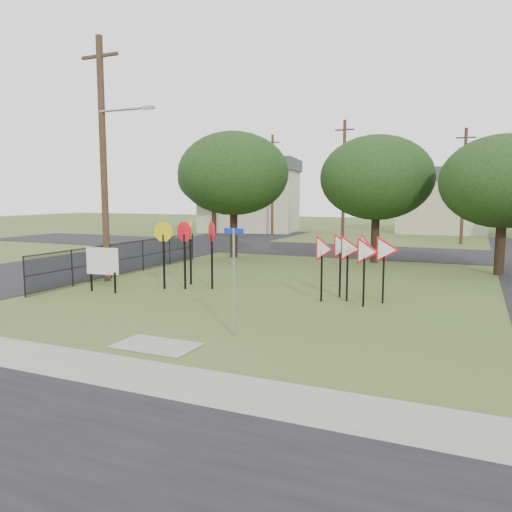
{
  "coord_description": "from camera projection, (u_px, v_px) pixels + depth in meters",
  "views": [
    {
      "loc": [
        6.91,
        -12.12,
        3.61
      ],
      "look_at": [
        0.26,
        3.0,
        1.6
      ],
      "focal_mm": 35.0,
      "sensor_mm": 36.0,
      "label": 1
    }
  ],
  "objects": [
    {
      "name": "ground",
      "position": [
        205.0,
        323.0,
        14.21
      ],
      "size": [
        140.0,
        140.0,
        0.0
      ],
      "primitive_type": "plane",
      "color": "#394D1C"
    },
    {
      "name": "sidewalk",
      "position": [
        106.0,
        369.0,
        10.39
      ],
      "size": [
        30.0,
        1.6,
        0.02
      ],
      "primitive_type": "cube",
      "color": "gray",
      "rests_on": "ground"
    },
    {
      "name": "planting_strip",
      "position": [
        62.0,
        390.0,
        9.3
      ],
      "size": [
        30.0,
        0.8,
        0.02
      ],
      "primitive_type": "cube",
      "color": "#394D1C",
      "rests_on": "ground"
    },
    {
      "name": "street_left",
      "position": [
        107.0,
        260.0,
        28.09
      ],
      "size": [
        8.0,
        50.0,
        0.02
      ],
      "primitive_type": "cube",
      "color": "black",
      "rests_on": "ground"
    },
    {
      "name": "street_far",
      "position": [
        358.0,
        251.0,
        32.38
      ],
      "size": [
        60.0,
        8.0,
        0.02
      ],
      "primitive_type": "cube",
      "color": "black",
      "rests_on": "ground"
    },
    {
      "name": "curb_pad",
      "position": [
        156.0,
        346.0,
        12.02
      ],
      "size": [
        2.0,
        1.2,
        0.02
      ],
      "primitive_type": "cube",
      "color": "gray",
      "rests_on": "ground"
    },
    {
      "name": "street_name_sign",
      "position": [
        234.0,
        274.0,
        12.75
      ],
      "size": [
        0.57,
        0.07,
        2.78
      ],
      "color": "gray",
      "rests_on": "ground"
    },
    {
      "name": "stop_sign_cluster",
      "position": [
        188.0,
        239.0,
        19.37
      ],
      "size": [
        2.4,
        1.7,
        2.64
      ],
      "color": "black",
      "rests_on": "ground"
    },
    {
      "name": "yield_sign_cluster",
      "position": [
        354.0,
        251.0,
        16.92
      ],
      "size": [
        2.94,
        2.03,
        2.33
      ],
      "color": "black",
      "rests_on": "ground"
    },
    {
      "name": "info_board",
      "position": [
        102.0,
        263.0,
        18.61
      ],
      "size": [
        1.34,
        0.21,
        1.68
      ],
      "color": "black",
      "rests_on": "ground"
    },
    {
      "name": "utility_pole_main",
      "position": [
        104.0,
        156.0,
        20.55
      ],
      "size": [
        3.55,
        0.33,
        10.0
      ],
      "color": "#462F20",
      "rests_on": "ground"
    },
    {
      "name": "far_pole_a",
      "position": [
        344.0,
        182.0,
        36.26
      ],
      "size": [
        1.4,
        0.24,
        9.0
      ],
      "color": "#462F20",
      "rests_on": "ground"
    },
    {
      "name": "far_pole_b",
      "position": [
        464.0,
        185.0,
        36.73
      ],
      "size": [
        1.4,
        0.24,
        8.5
      ],
      "color": "#462F20",
      "rests_on": "ground"
    },
    {
      "name": "far_pole_c",
      "position": [
        272.0,
        184.0,
        44.91
      ],
      "size": [
        1.4,
        0.24,
        9.0
      ],
      "color": "#462F20",
      "rests_on": "ground"
    },
    {
      "name": "fence_run",
      "position": [
        128.0,
        258.0,
        22.83
      ],
      "size": [
        0.05,
        11.55,
        1.5
      ],
      "color": "black",
      "rests_on": "ground"
    },
    {
      "name": "house_left",
      "position": [
        250.0,
        195.0,
        50.26
      ],
      "size": [
        10.58,
        8.88,
        7.2
      ],
      "color": "#B8B194",
      "rests_on": "ground"
    },
    {
      "name": "house_mid",
      "position": [
        444.0,
        200.0,
        48.58
      ],
      "size": [
        8.4,
        8.4,
        6.2
      ],
      "color": "#B8B194",
      "rests_on": "ground"
    },
    {
      "name": "tree_near_left",
      "position": [
        233.0,
        174.0,
        28.74
      ],
      "size": [
        6.4,
        6.4,
        7.27
      ],
      "color": "black",
      "rests_on": "ground"
    },
    {
      "name": "tree_near_mid",
      "position": [
        377.0,
        178.0,
        26.49
      ],
      "size": [
        6.0,
        6.0,
        6.8
      ],
      "color": "black",
      "rests_on": "ground"
    },
    {
      "name": "tree_near_right",
      "position": [
        504.0,
        182.0,
        22.31
      ],
      "size": [
        5.6,
        5.6,
        6.33
      ],
      "color": "black",
      "rests_on": "ground"
    },
    {
      "name": "tree_far_left",
      "position": [
        214.0,
        179.0,
        47.24
      ],
      "size": [
        6.8,
        6.8,
        7.73
      ],
      "color": "black",
      "rests_on": "ground"
    }
  ]
}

